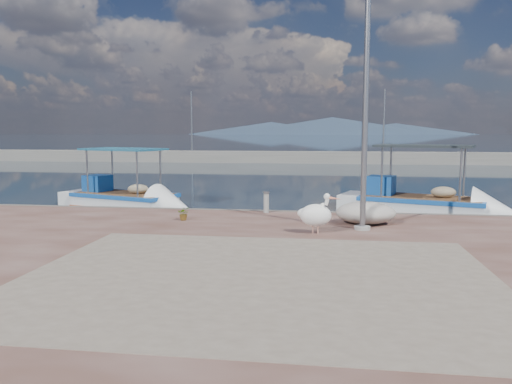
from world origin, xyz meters
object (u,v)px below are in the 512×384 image
object	(u,v)px
boat_left	(124,201)
boat_right	(420,207)
bollard_near	(266,201)
lamp_post	(365,112)
pelican	(316,214)

from	to	relation	value
boat_left	boat_right	size ratio (longest dim) A/B	0.93
boat_right	bollard_near	bearing A→B (deg)	-127.00
boat_right	bollard_near	world-z (taller)	boat_right
boat_left	lamp_post	xyz separation A→B (m)	(9.73, -6.30, 3.57)
boat_left	pelican	distance (m)	11.04
boat_left	pelican	bearing A→B (deg)	-21.34
pelican	lamp_post	distance (m)	3.15
pelican	bollard_near	bearing A→B (deg)	130.36
boat_right	lamp_post	world-z (taller)	lamp_post
pelican	lamp_post	size ratio (longest dim) A/B	0.17
boat_left	pelican	size ratio (longest dim) A/B	5.54
boat_right	pelican	bearing A→B (deg)	-100.10
bollard_near	lamp_post	bearing A→B (deg)	-40.02
boat_right	bollard_near	distance (m)	7.01
boat_left	lamp_post	world-z (taller)	lamp_post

